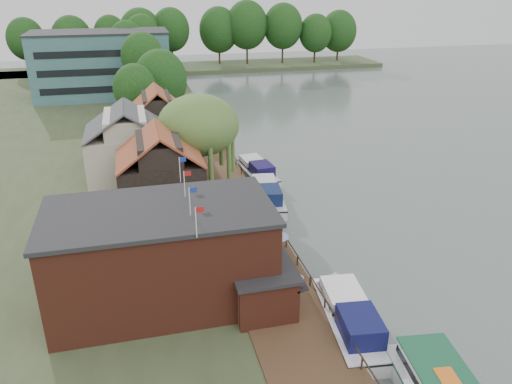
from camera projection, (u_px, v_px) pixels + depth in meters
ground at (362, 275)px, 40.95m from camera, size 260.00×260.00×0.00m
land_bank at (36, 160)px, 65.27m from camera, size 50.00×140.00×1.00m
quay_deck at (241, 221)px, 47.67m from camera, size 6.00×50.00×0.10m
quay_rail at (267, 211)px, 48.53m from camera, size 0.20×49.00×1.00m
pub at (191, 252)px, 35.11m from camera, size 20.00×11.00×7.30m
hotel_block at (102, 64)px, 95.61m from camera, size 25.40×12.40×12.30m
cottage_a at (160, 172)px, 48.01m from camera, size 8.60×7.60×8.50m
cottage_b at (127, 143)px, 56.26m from camera, size 9.60×8.60×8.50m
cottage_c at (158, 120)px, 65.17m from camera, size 7.60×7.60×8.50m
willow at (199, 143)px, 53.09m from camera, size 8.60×8.60×10.43m
umbrella_0 at (288, 286)px, 35.36m from camera, size 2.35×2.35×2.38m
umbrella_1 at (269, 271)px, 37.21m from camera, size 2.39×2.39×2.38m
umbrella_2 at (275, 243)px, 41.10m from camera, size 2.32×2.32×2.38m
umbrella_3 at (262, 231)px, 43.02m from camera, size 2.44×2.44×2.38m
umbrella_4 at (259, 218)px, 45.44m from camera, size 1.95×1.95×2.38m
cruiser_0 at (350, 314)px, 33.99m from camera, size 4.74×11.20×2.67m
cruiser_1 at (267, 192)px, 53.35m from camera, size 4.72×10.85×2.57m
cruiser_2 at (256, 168)px, 60.20m from camera, size 4.34×10.40×2.46m
swan at (366, 369)px, 30.79m from camera, size 0.44×0.44×0.44m
bank_tree_0 at (136, 99)px, 73.20m from camera, size 6.27×6.27×10.17m
bank_tree_1 at (161, 86)px, 78.57m from camera, size 8.32×8.32×11.43m
bank_tree_2 at (143, 70)px, 86.87m from camera, size 7.22×7.22×13.08m
bank_tree_3 at (128, 55)px, 102.79m from camera, size 6.78×6.78×13.65m
bank_tree_4 at (142, 55)px, 112.55m from camera, size 7.49×7.49×10.88m
bank_tree_5 at (143, 44)px, 118.98m from camera, size 7.87×7.87×13.75m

